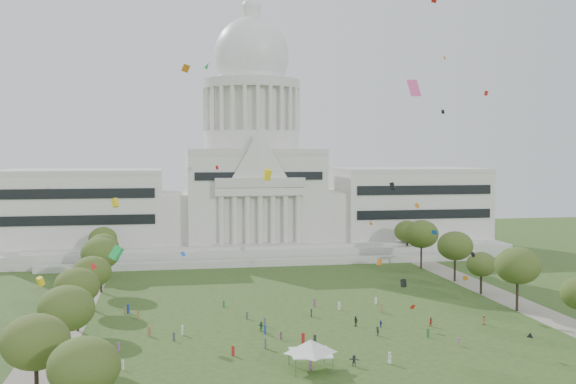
# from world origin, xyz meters

# --- Properties ---
(ground) EXTENTS (400.00, 400.00, 0.00)m
(ground) POSITION_xyz_m (0.00, 0.00, 0.00)
(ground) COLOR #304B1E
(ground) RESTS_ON ground
(capitol) EXTENTS (160.00, 64.50, 91.30)m
(capitol) POSITION_xyz_m (0.00, 113.59, 22.30)
(capitol) COLOR #BAB7AD
(capitol) RESTS_ON ground
(path_left) EXTENTS (8.00, 160.00, 0.04)m
(path_left) POSITION_xyz_m (-48.00, 30.00, 0.02)
(path_left) COLOR gray
(path_left) RESTS_ON ground
(path_right) EXTENTS (8.00, 160.00, 0.04)m
(path_right) POSITION_xyz_m (48.00, 30.00, 0.02)
(path_right) COLOR gray
(path_right) RESTS_ON ground
(row_tree_l_0) EXTENTS (8.85, 8.85, 12.59)m
(row_tree_l_0) POSITION_xyz_m (-45.26, -21.68, 8.95)
(row_tree_l_0) COLOR black
(row_tree_l_0) RESTS_ON ground
(row_tree_l_1) EXTENTS (8.86, 8.86, 12.59)m
(row_tree_l_1) POSITION_xyz_m (-44.07, -2.96, 8.95)
(row_tree_l_1) COLOR black
(row_tree_l_1) RESTS_ON ground
(row_tree_l_2) EXTENTS (8.42, 8.42, 11.97)m
(row_tree_l_2) POSITION_xyz_m (-45.04, 17.30, 8.51)
(row_tree_l_2) COLOR black
(row_tree_l_2) RESTS_ON ground
(row_tree_r_2) EXTENTS (9.55, 9.55, 13.58)m
(row_tree_r_2) POSITION_xyz_m (44.17, 17.44, 9.66)
(row_tree_r_2) COLOR black
(row_tree_r_2) RESTS_ON ground
(row_tree_l_3) EXTENTS (8.12, 8.12, 11.55)m
(row_tree_l_3) POSITION_xyz_m (-44.09, 33.92, 8.21)
(row_tree_l_3) COLOR black
(row_tree_l_3) RESTS_ON ground
(row_tree_r_3) EXTENTS (7.01, 7.01, 9.98)m
(row_tree_r_3) POSITION_xyz_m (44.40, 34.48, 7.08)
(row_tree_r_3) COLOR black
(row_tree_r_3) RESTS_ON ground
(row_tree_l_4) EXTENTS (9.29, 9.29, 13.21)m
(row_tree_l_4) POSITION_xyz_m (-44.08, 52.42, 9.39)
(row_tree_l_4) COLOR black
(row_tree_l_4) RESTS_ON ground
(row_tree_r_4) EXTENTS (9.19, 9.19, 13.06)m
(row_tree_r_4) POSITION_xyz_m (44.76, 50.04, 9.29)
(row_tree_r_4) COLOR black
(row_tree_r_4) RESTS_ON ground
(row_tree_l_5) EXTENTS (8.33, 8.33, 11.85)m
(row_tree_l_5) POSITION_xyz_m (-45.22, 71.01, 8.42)
(row_tree_l_5) COLOR black
(row_tree_l_5) RESTS_ON ground
(row_tree_r_5) EXTENTS (9.82, 9.82, 13.96)m
(row_tree_r_5) POSITION_xyz_m (43.49, 70.19, 9.93)
(row_tree_r_5) COLOR black
(row_tree_r_5) RESTS_ON ground
(row_tree_l_6) EXTENTS (8.19, 8.19, 11.64)m
(row_tree_l_6) POSITION_xyz_m (-46.87, 89.14, 8.27)
(row_tree_l_6) COLOR black
(row_tree_l_6) RESTS_ON ground
(row_tree_r_6) EXTENTS (8.42, 8.42, 11.97)m
(row_tree_r_6) POSITION_xyz_m (45.96, 88.13, 8.51)
(row_tree_r_6) COLOR black
(row_tree_r_6) RESTS_ON ground
(near_tree_0) EXTENTS (8.47, 8.47, 12.04)m
(near_tree_0) POSITION_xyz_m (-38.00, -32.00, 8.56)
(near_tree_0) COLOR black
(near_tree_0) RESTS_ON ground
(event_tent) EXTENTS (9.05, 9.05, 4.80)m
(event_tent) POSITION_xyz_m (-6.76, -12.29, 3.72)
(event_tent) COLOR #4C4C4C
(event_tent) RESTS_ON ground
(person_0) EXTENTS (1.06, 0.90, 1.84)m
(person_0) POSITION_xyz_m (32.09, 8.20, 0.92)
(person_0) COLOR olive
(person_0) RESTS_ON ground
(person_2) EXTENTS (0.93, 0.66, 1.76)m
(person_2) POSITION_xyz_m (21.45, 8.62, 0.88)
(person_2) COLOR #B21E1E
(person_2) RESTS_ON ground
(person_3) EXTENTS (0.77, 1.21, 1.75)m
(person_3) POSITION_xyz_m (9.24, 4.12, 0.88)
(person_3) COLOR #26262B
(person_3) RESTS_ON ground
(person_4) EXTENTS (1.04, 1.31, 1.97)m
(person_4) POSITION_xyz_m (7.23, 11.46, 0.98)
(person_4) COLOR #26262B
(person_4) RESTS_ON ground
(person_5) EXTENTS (1.69, 1.71, 1.86)m
(person_5) POSITION_xyz_m (-11.17, 11.10, 0.93)
(person_5) COLOR #33723F
(person_5) RESTS_ON ground
(person_6) EXTENTS (0.67, 0.99, 1.96)m
(person_6) POSITION_xyz_m (6.15, -11.82, 0.98)
(person_6) COLOR silver
(person_6) RESTS_ON ground
(person_7) EXTENTS (0.86, 0.76, 1.93)m
(person_7) POSITION_xyz_m (-7.12, -13.93, 0.97)
(person_7) COLOR #994C8C
(person_7) RESTS_ON ground
(person_8) EXTENTS (0.75, 0.49, 1.50)m
(person_8) POSITION_xyz_m (-8.57, 4.70, 0.75)
(person_8) COLOR #994C8C
(person_8) RESTS_ON ground
(person_9) EXTENTS (0.78, 1.05, 1.46)m
(person_9) POSITION_xyz_m (21.24, -4.31, 0.73)
(person_9) COLOR #994C8C
(person_9) RESTS_ON ground
(person_10) EXTENTS (0.70, 0.94, 1.43)m
(person_10) POSITION_xyz_m (11.74, 9.81, 0.71)
(person_10) COLOR navy
(person_10) RESTS_ON ground
(person_11) EXTENTS (1.85, 1.44, 1.87)m
(person_11) POSITION_xyz_m (0.30, -11.92, 0.94)
(person_11) COLOR #4C4C51
(person_11) RESTS_ON ground
(distant_crowd) EXTENTS (55.60, 39.20, 1.95)m
(distant_crowd) POSITION_xyz_m (-12.88, 13.94, 0.87)
(distant_crowd) COLOR #994C8C
(distant_crowd) RESTS_ON ground
(kite_swarm) EXTENTS (95.52, 96.96, 63.71)m
(kite_swarm) POSITION_xyz_m (-0.12, 8.47, 27.23)
(kite_swarm) COLOR black
(kite_swarm) RESTS_ON ground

